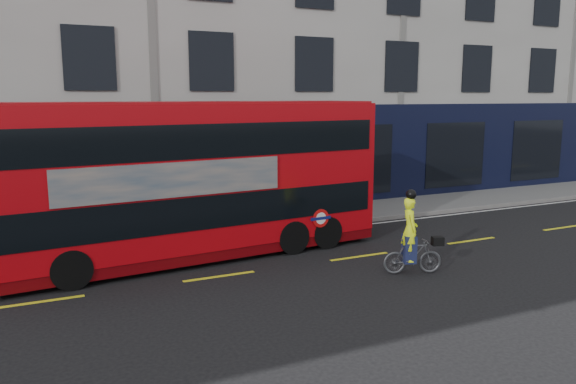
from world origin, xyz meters
TOP-DOWN VIEW (x-y plane):
  - ground at (0.00, 0.00)m, footprint 120.00×120.00m
  - pavement at (0.00, 6.50)m, footprint 60.00×3.00m
  - kerb at (0.00, 5.00)m, footprint 60.00×0.12m
  - building_terrace at (0.00, 12.94)m, footprint 50.00×10.07m
  - road_edge_line at (0.00, 4.70)m, footprint 58.00×0.10m
  - lane_dashes at (0.00, 1.50)m, footprint 58.00×0.12m
  - bus at (0.00, 3.40)m, footprint 10.54×3.25m
  - cyclist at (4.34, -0.30)m, footprint 1.52×0.88m

SIDE VIEW (x-z plane):
  - ground at x=0.00m, z-range 0.00..0.00m
  - road_edge_line at x=0.00m, z-range 0.00..0.01m
  - lane_dashes at x=0.00m, z-range 0.00..0.01m
  - pavement at x=0.00m, z-range 0.00..0.12m
  - kerb at x=0.00m, z-range 0.00..0.13m
  - cyclist at x=4.34m, z-range -0.33..1.78m
  - bus at x=0.00m, z-range 0.05..4.23m
  - building_terrace at x=0.00m, z-range -0.01..14.99m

